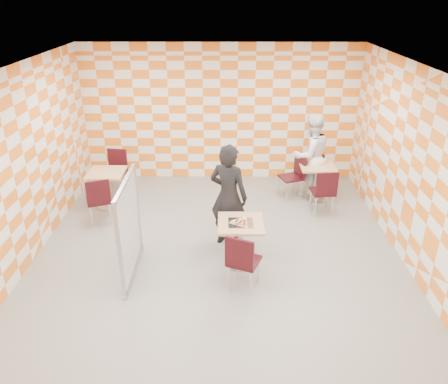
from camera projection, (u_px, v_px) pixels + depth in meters
name	position (u px, v px, depth m)	size (l,w,h in m)	color
room_shell	(218.00, 163.00, 6.89)	(7.00, 7.00, 7.00)	gray
main_table	(240.00, 236.00, 6.79)	(0.70, 0.70, 0.75)	tan
second_table	(316.00, 176.00, 8.93)	(0.70, 0.70, 0.75)	tan
empty_table	(107.00, 183.00, 8.61)	(0.70, 0.70, 0.75)	tan
chair_main_front	(242.00, 259.00, 6.15)	(0.55, 0.56, 0.92)	black
chair_second_front	(324.00, 189.00, 8.27)	(0.46, 0.47, 0.92)	black
chair_second_side	(295.00, 173.00, 9.00)	(0.55, 0.55, 0.92)	black
chair_empty_near	(99.00, 198.00, 7.93)	(0.55, 0.55, 0.92)	black
chair_empty_far	(116.00, 168.00, 9.26)	(0.48, 0.49, 0.92)	black
partition	(129.00, 228.00, 6.45)	(0.08, 1.38, 1.55)	white
man_dark	(229.00, 196.00, 7.17)	(0.66, 0.43, 1.80)	black
man_white	(311.00, 155.00, 8.99)	(0.85, 0.66, 1.75)	white
pizza_on_foil	(241.00, 222.00, 6.66)	(0.40, 0.40, 0.04)	silver
sport_bottle	(310.00, 160.00, 8.84)	(0.06, 0.06, 0.20)	white
soda_bottle	(323.00, 159.00, 8.85)	(0.07, 0.07, 0.23)	black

